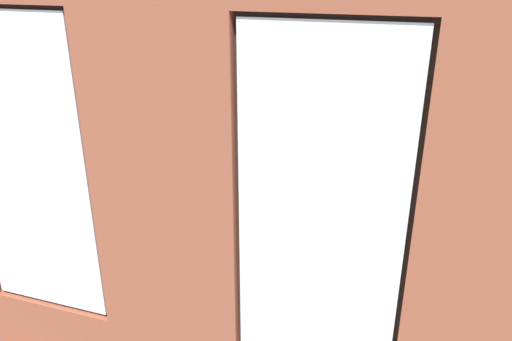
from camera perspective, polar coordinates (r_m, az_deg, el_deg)
The scene contains 17 objects.
ground_plane at distance 6.26m, azimuth 1.70°, elevation -8.87°, with size 7.31×5.75×0.10m, color brown.
brick_wall_with_windows at distance 3.44m, azimuth -10.25°, elevation -6.06°, with size 6.71×0.30×3.26m.
white_wall_right at distance 7.07m, azimuth -25.45°, elevation 7.44°, with size 0.10×4.75×3.26m, color silver.
couch_by_window at distance 4.77m, azimuth -9.98°, elevation -14.98°, with size 1.83×0.87×0.80m.
coffee_table at distance 6.20m, azimuth 0.31°, elevation -4.68°, with size 1.25×0.81×0.43m.
cup_ceramic at distance 6.19m, azimuth 3.74°, elevation -3.78°, with size 0.07×0.07×0.08m, color silver.
candle_jar at distance 6.02m, azimuth 0.80°, elevation -4.35°, with size 0.08×0.08×0.12m, color #B7333D.
table_plant_small at distance 6.12m, azimuth 0.31°, elevation -3.17°, with size 0.16×0.16×0.24m.
remote_gray at distance 6.18m, azimuth -3.35°, elevation -4.12°, with size 0.05×0.17×0.02m, color #59595B.
media_console at distance 7.03m, azimuth -23.99°, elevation -4.03°, with size 1.17×0.42×0.59m, color black.
tv_flatscreen at distance 6.80m, azimuth -24.81°, elevation 0.78°, with size 1.00×0.20×0.67m.
papasan_chair at distance 7.74m, azimuth 3.49°, elevation 1.49°, with size 1.04×1.04×0.67m.
potted_plant_near_tv at distance 5.90m, azimuth -26.97°, elevation -6.44°, with size 0.48×0.48×0.91m.
potted_plant_foreground_right at distance 8.55m, azimuth -12.19°, elevation 4.05°, with size 0.61×0.61×0.88m.
potted_plant_beside_window_right at distance 5.11m, azimuth -22.79°, elevation -8.54°, with size 0.87×0.84×1.21m.
potted_plant_mid_room_small at distance 6.89m, azimuth 8.89°, elevation -2.85°, with size 0.22×0.22×0.44m.
potted_plant_by_left_couch at distance 6.63m, azimuth 23.03°, elevation -4.60°, with size 0.26×0.26×0.57m.
Camera 1 is at (-1.52, 5.12, 3.21)m, focal length 35.00 mm.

